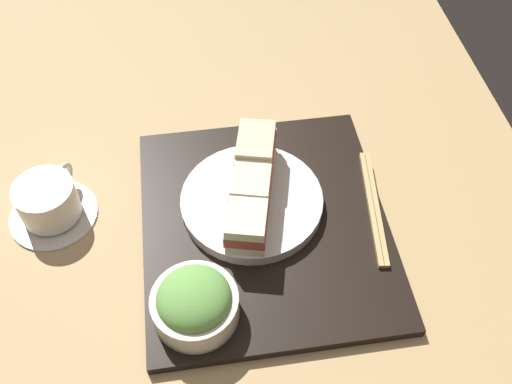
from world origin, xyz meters
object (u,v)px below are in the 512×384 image
(salad_bowl, at_px, (198,302))
(sandwich_near, at_px, (250,222))
(sandwich_far, at_px, (259,151))
(sandwich_middle, at_px, (255,186))
(sandwich_plate, at_px, (255,201))
(chopsticks_pair, at_px, (376,206))
(coffee_cup, at_px, (52,202))

(salad_bowl, bearing_deg, sandwich_near, -38.11)
(sandwich_near, bearing_deg, sandwich_far, -13.60)
(sandwich_far, bearing_deg, salad_bowl, 153.92)
(salad_bowl, bearing_deg, sandwich_middle, -30.19)
(sandwich_plate, xyz_separation_m, chopsticks_pair, (-0.03, -0.17, -0.01))
(coffee_cup, bearing_deg, salad_bowl, -135.23)
(sandwich_near, distance_m, sandwich_far, 0.12)
(sandwich_middle, xyz_separation_m, sandwich_far, (0.06, -0.01, 0.00))
(sandwich_far, relative_size, coffee_cup, 0.69)
(sandwich_near, distance_m, salad_bowl, 0.12)
(chopsticks_pair, bearing_deg, sandwich_far, 60.28)
(sandwich_plate, distance_m, chopsticks_pair, 0.17)
(sandwich_near, bearing_deg, chopsticks_pair, -81.13)
(sandwich_plate, xyz_separation_m, coffee_cup, (0.03, 0.28, 0.01))
(sandwich_near, relative_size, salad_bowl, 0.77)
(sandwich_middle, bearing_deg, sandwich_plate, 0.00)
(sandwich_plate, xyz_separation_m, sandwich_middle, (0.00, 0.00, 0.03))
(sandwich_plate, xyz_separation_m, sandwich_far, (0.06, -0.01, 0.04))
(coffee_cup, bearing_deg, chopsticks_pair, -98.14)
(sandwich_far, bearing_deg, coffee_cup, 94.67)
(sandwich_plate, height_order, sandwich_far, sandwich_far)
(sandwich_plate, relative_size, sandwich_near, 2.44)
(sandwich_middle, relative_size, salad_bowl, 0.78)
(salad_bowl, height_order, chopsticks_pair, salad_bowl)
(salad_bowl, height_order, coffee_cup, salad_bowl)
(sandwich_near, bearing_deg, coffee_cup, 70.79)
(sandwich_far, xyz_separation_m, chopsticks_pair, (-0.09, -0.15, -0.04))
(salad_bowl, bearing_deg, chopsticks_pair, -64.02)
(sandwich_middle, height_order, coffee_cup, sandwich_middle)
(sandwich_middle, height_order, sandwich_far, sandwich_far)
(coffee_cup, bearing_deg, sandwich_far, -85.33)
(sandwich_plate, bearing_deg, salad_bowl, 149.81)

